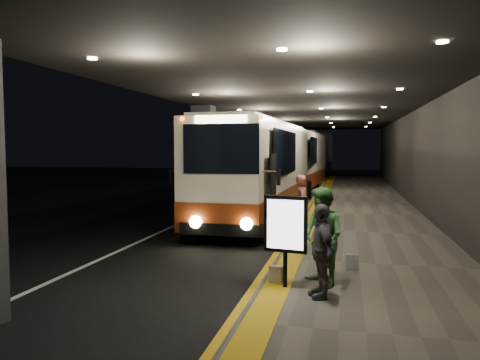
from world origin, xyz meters
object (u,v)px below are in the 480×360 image
(coach_main, at_px, (260,174))
(bag_polka, at_px, (352,262))
(passenger_waiting_green, at_px, (322,237))
(coach_second, at_px, (296,164))
(stanchion_post, at_px, (294,225))
(coach_third, at_px, (311,156))
(passenger_waiting_grey, at_px, (321,251))
(passenger_boarding, at_px, (302,205))
(info_sign, at_px, (285,226))
(bag_plain, at_px, (276,274))

(coach_main, relative_size, bag_polka, 36.02)
(coach_main, distance_m, passenger_waiting_green, 9.53)
(coach_second, relative_size, stanchion_post, 10.56)
(coach_third, relative_size, passenger_waiting_grey, 7.96)
(coach_second, distance_m, passenger_boarding, 15.38)
(coach_main, xyz_separation_m, coach_third, (0.00, 26.34, 0.20))
(coach_main, height_order, passenger_boarding, coach_main)
(passenger_boarding, distance_m, passenger_waiting_green, 5.21)
(info_sign, relative_size, stanchion_post, 1.55)
(bag_polka, relative_size, bag_plain, 0.99)
(coach_third, bearing_deg, stanchion_post, -82.57)
(passenger_boarding, height_order, info_sign, passenger_boarding)
(passenger_waiting_green, height_order, stanchion_post, passenger_waiting_green)
(info_sign, xyz_separation_m, stanchion_post, (-0.25, 3.81, -0.60))
(passenger_waiting_grey, height_order, info_sign, info_sign)
(coach_third, xyz_separation_m, info_sign, (2.21, -35.67, -0.64))
(bag_plain, bearing_deg, bag_polka, 43.71)
(coach_second, relative_size, coach_third, 0.90)
(coach_second, relative_size, info_sign, 6.80)
(coach_third, xyz_separation_m, stanchion_post, (1.96, -31.86, -1.24))
(info_sign, height_order, stanchion_post, info_sign)
(bag_plain, bearing_deg, passenger_waiting_grey, -37.87)
(coach_third, height_order, info_sign, coach_third)
(coach_second, bearing_deg, passenger_waiting_green, -79.12)
(passenger_waiting_green, relative_size, bag_plain, 5.68)
(coach_main, height_order, passenger_waiting_grey, coach_main)
(coach_third, distance_m, passenger_waiting_grey, 36.21)
(passenger_boarding, bearing_deg, coach_third, -3.20)
(passenger_waiting_green, height_order, passenger_waiting_grey, passenger_waiting_green)
(coach_second, height_order, info_sign, coach_second)
(passenger_waiting_grey, bearing_deg, coach_second, 166.87)
(passenger_boarding, relative_size, bag_polka, 5.51)
(passenger_boarding, distance_m, bag_polka, 4.10)
(stanchion_post, bearing_deg, passenger_waiting_green, -75.58)
(passenger_waiting_green, xyz_separation_m, bag_polka, (0.56, 1.36, -0.77))
(info_sign, bearing_deg, bag_polka, 62.78)
(stanchion_post, bearing_deg, coach_third, 93.53)
(passenger_waiting_green, xyz_separation_m, passenger_waiting_grey, (0.01, -0.68, -0.12))
(coach_second, bearing_deg, bag_plain, -81.51)
(coach_main, xyz_separation_m, passenger_waiting_green, (2.88, -9.06, -0.65))
(stanchion_post, bearing_deg, info_sign, -86.25)
(passenger_boarding, height_order, bag_plain, passenger_boarding)
(passenger_waiting_grey, distance_m, bag_polka, 2.21)
(passenger_boarding, bearing_deg, info_sign, 175.11)
(info_sign, bearing_deg, passenger_waiting_green, 31.55)
(passenger_waiting_green, bearing_deg, coach_main, 159.49)
(coach_main, distance_m, coach_second, 11.34)
(bag_polka, bearing_deg, passenger_boarding, 110.61)
(coach_main, relative_size, stanchion_post, 10.59)
(passenger_waiting_grey, xyz_separation_m, bag_plain, (-0.87, 0.68, -0.65))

